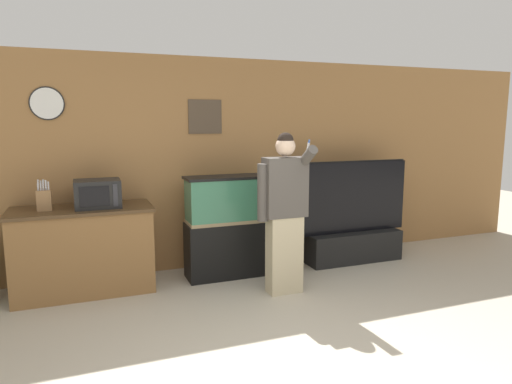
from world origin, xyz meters
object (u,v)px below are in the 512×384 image
Objects in this scene: counter_island at (84,250)px; knife_block at (44,200)px; tv_on_stand at (353,232)px; person_standing at (284,211)px; microwave at (98,194)px; aquarium_on_stand at (234,226)px.

knife_block is (-0.35, -0.02, 0.58)m from counter_island.
tv_on_stand reaches higher than counter_island.
person_standing is (2.35, -0.76, -0.14)m from knife_block.
counter_island is 0.63m from microwave.
person_standing is (1.83, -0.76, -0.18)m from microwave.
tv_on_stand is (3.15, -0.06, -0.69)m from microwave.
microwave is 3.22m from tv_on_stand.
aquarium_on_stand reaches higher than counter_island.
person_standing is at bearing -18.02° from knife_block.
knife_block is at bearing 178.90° from tv_on_stand.
tv_on_stand reaches higher than aquarium_on_stand.
aquarium_on_stand is (1.50, -0.04, -0.47)m from microwave.
tv_on_stand is at bearing -0.91° from aquarium_on_stand.
counter_island is 3.10× the size of microwave.
knife_block is 2.48m from person_standing.
counter_island is at bearing 3.44° from knife_block.
aquarium_on_stand is at bearing 179.09° from tv_on_stand.
counter_island is 0.84× the size of person_standing.
tv_on_stand is 1.57m from person_standing.
knife_block reaches higher than counter_island.
microwave is at bearing -10.00° from counter_island.
person_standing reaches higher than aquarium_on_stand.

